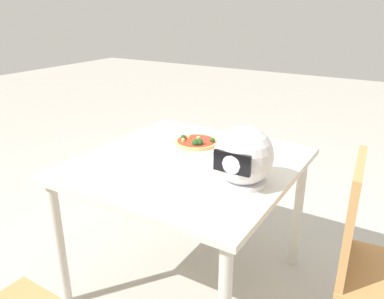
{
  "coord_description": "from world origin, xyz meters",
  "views": [
    {
      "loc": [
        -0.91,
        1.44,
        1.43
      ],
      "look_at": [
        0.03,
        -0.1,
        0.74
      ],
      "focal_mm": 35.48,
      "sensor_mm": 36.0,
      "label": 1
    }
  ],
  "objects_px": {
    "dining_table": "(187,176)",
    "chair_side": "(371,259)",
    "motorcycle_helmet": "(243,157)",
    "pizza": "(196,142)"
  },
  "relations": [
    {
      "from": "motorcycle_helmet",
      "to": "chair_side",
      "type": "xyz_separation_m",
      "value": [
        -0.54,
        -0.06,
        -0.34
      ]
    },
    {
      "from": "pizza",
      "to": "motorcycle_helmet",
      "type": "relative_size",
      "value": 0.91
    },
    {
      "from": "motorcycle_helmet",
      "to": "chair_side",
      "type": "relative_size",
      "value": 0.28
    },
    {
      "from": "dining_table",
      "to": "motorcycle_helmet",
      "type": "bearing_deg",
      "value": 165.21
    },
    {
      "from": "dining_table",
      "to": "motorcycle_helmet",
      "type": "xyz_separation_m",
      "value": [
        -0.33,
        0.09,
        0.2
      ]
    },
    {
      "from": "dining_table",
      "to": "chair_side",
      "type": "height_order",
      "value": "chair_side"
    },
    {
      "from": "pizza",
      "to": "chair_side",
      "type": "height_order",
      "value": "chair_side"
    },
    {
      "from": "motorcycle_helmet",
      "to": "pizza",
      "type": "bearing_deg",
      "value": -35.36
    },
    {
      "from": "pizza",
      "to": "chair_side",
      "type": "relative_size",
      "value": 0.25
    },
    {
      "from": "dining_table",
      "to": "pizza",
      "type": "bearing_deg",
      "value": -71.22
    }
  ]
}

